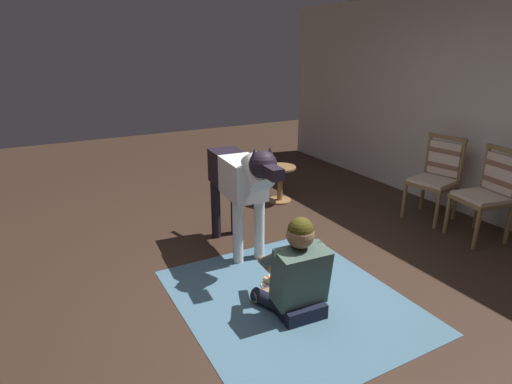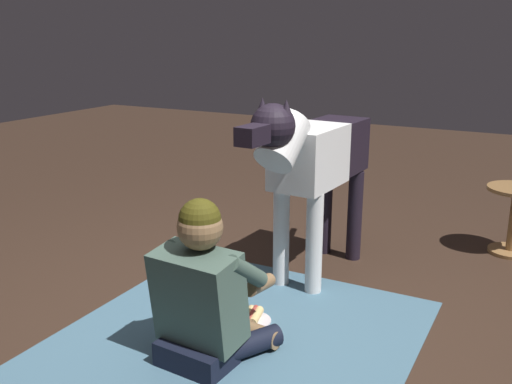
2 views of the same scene
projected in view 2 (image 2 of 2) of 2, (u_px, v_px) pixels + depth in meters
The scene contains 5 objects.
ground_plane at pixel (230, 325), 3.06m from camera, with size 14.05×14.05×0.00m, color #35241B.
area_rug at pixel (229, 345), 2.86m from camera, with size 1.95×1.71×0.01m, color #43667B.
person_sitting_on_floor at pixel (206, 295), 2.67m from camera, with size 0.64×0.58×0.80m.
large_dog at pixel (313, 161), 3.46m from camera, with size 1.49×0.37×1.18m.
hot_dog_on_plate at pixel (252, 317), 3.09m from camera, with size 0.21×0.21×0.06m.
Camera 2 is at (2.37, 1.41, 1.52)m, focal length 40.10 mm.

